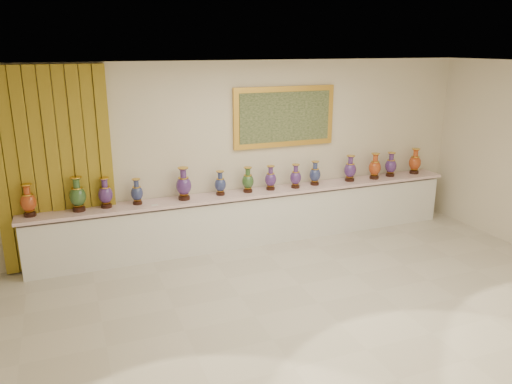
{
  "coord_description": "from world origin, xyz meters",
  "views": [
    {
      "loc": [
        -2.89,
        -5.11,
        3.22
      ],
      "look_at": [
        -0.2,
        1.7,
        1.06
      ],
      "focal_mm": 35.0,
      "sensor_mm": 36.0,
      "label": 1
    }
  ],
  "objects_px": {
    "vase_1": "(78,196)",
    "vase_2": "(105,194)",
    "counter": "(255,218)",
    "vase_0": "(28,202)"
  },
  "relations": [
    {
      "from": "vase_2",
      "to": "counter",
      "type": "bearing_deg",
      "value": -0.5
    },
    {
      "from": "counter",
      "to": "vase_1",
      "type": "xyz_separation_m",
      "value": [
        -2.76,
        -0.01,
        0.69
      ]
    },
    {
      "from": "counter",
      "to": "vase_2",
      "type": "bearing_deg",
      "value": 179.5
    },
    {
      "from": "counter",
      "to": "vase_0",
      "type": "xyz_separation_m",
      "value": [
        -3.42,
        0.01,
        0.67
      ]
    },
    {
      "from": "vase_0",
      "to": "vase_1",
      "type": "bearing_deg",
      "value": -1.21
    },
    {
      "from": "counter",
      "to": "vase_2",
      "type": "xyz_separation_m",
      "value": [
        -2.37,
        0.02,
        0.67
      ]
    },
    {
      "from": "vase_1",
      "to": "vase_2",
      "type": "height_order",
      "value": "vase_1"
    },
    {
      "from": "counter",
      "to": "vase_0",
      "type": "relative_size",
      "value": 15.49
    },
    {
      "from": "vase_1",
      "to": "vase_2",
      "type": "relative_size",
      "value": 1.12
    },
    {
      "from": "vase_0",
      "to": "vase_1",
      "type": "relative_size",
      "value": 0.92
    }
  ]
}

